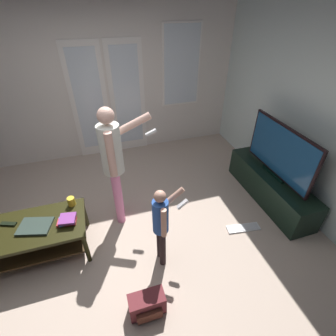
{
  "coord_description": "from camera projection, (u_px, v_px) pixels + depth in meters",
  "views": [
    {
      "loc": [
        0.05,
        -2.08,
        2.56
      ],
      "look_at": [
        0.76,
        0.19,
        0.87
      ],
      "focal_mm": 26.21,
      "sensor_mm": 36.0,
      "label": 1
    }
  ],
  "objects": [
    {
      "name": "backpack",
      "position": [
        147.0,
        305.0,
        2.36
      ],
      "size": [
        0.35,
        0.21,
        0.24
      ],
      "color": "maroon",
      "rests_on": "ground_plane"
    },
    {
      "name": "flat_screen_tv",
      "position": [
        280.0,
        152.0,
        3.3
      ],
      "size": [
        0.08,
        1.23,
        0.75
      ],
      "color": "black",
      "rests_on": "tv_stand"
    },
    {
      "name": "person_adult",
      "position": [
        114.0,
        159.0,
        2.9
      ],
      "size": [
        0.71,
        0.43,
        1.6
      ],
      "color": "pink",
      "rests_on": "ground_plane"
    },
    {
      "name": "coffee_table",
      "position": [
        38.0,
        233.0,
        2.79
      ],
      "size": [
        1.08,
        0.63,
        0.46
      ],
      "color": "black",
      "rests_on": "ground_plane"
    },
    {
      "name": "person_child",
      "position": [
        162.0,
        222.0,
        2.54
      ],
      "size": [
        0.43,
        0.29,
        1.05
      ],
      "color": "black",
      "rests_on": "ground_plane"
    },
    {
      "name": "dvd_remote_slim",
      "position": [
        9.0,
        224.0,
        2.72
      ],
      "size": [
        0.18,
        0.11,
        0.02
      ],
      "primitive_type": "cube",
      "rotation": [
        0.0,
        0.0,
        -0.36
      ],
      "color": "black",
      "rests_on": "coffee_table"
    },
    {
      "name": "laptop_closed",
      "position": [
        35.0,
        226.0,
        2.69
      ],
      "size": [
        0.39,
        0.33,
        0.03
      ],
      "primitive_type": "cube",
      "rotation": [
        0.0,
        0.0,
        -0.27
      ],
      "color": "#2F3C35",
      "rests_on": "coffee_table"
    },
    {
      "name": "tv_stand",
      "position": [
        270.0,
        186.0,
        3.64
      ],
      "size": [
        0.43,
        1.58,
        0.44
      ],
      "color": "black",
      "rests_on": "ground_plane"
    },
    {
      "name": "book_stack",
      "position": [
        67.0,
        220.0,
        2.73
      ],
      "size": [
        0.22,
        0.19,
        0.07
      ],
      "color": "red",
      "rests_on": "coffee_table"
    },
    {
      "name": "wall_right_plain",
      "position": [
        324.0,
        112.0,
        2.92
      ],
      "size": [
        0.06,
        4.65,
        2.81
      ],
      "color": "silver",
      "rests_on": "ground_plane"
    },
    {
      "name": "loose_keyboard",
      "position": [
        243.0,
        228.0,
        3.27
      ],
      "size": [
        0.45,
        0.19,
        0.02
      ],
      "color": "white",
      "rests_on": "ground_plane"
    },
    {
      "name": "ground_plane",
      "position": [
        115.0,
        243.0,
        3.09
      ],
      "size": [
        5.37,
        4.65,
        0.02
      ],
      "primitive_type": "cube",
      "color": "#BAA392"
    },
    {
      "name": "wall_back_with_doors",
      "position": [
        91.0,
        80.0,
        4.08
      ],
      "size": [
        5.37,
        0.09,
        2.84
      ],
      "color": "silver",
      "rests_on": "ground_plane"
    },
    {
      "name": "cup_near_edge",
      "position": [
        71.0,
        201.0,
        2.96
      ],
      "size": [
        0.09,
        0.09,
        0.11
      ],
      "primitive_type": "cylinder",
      "color": "gold",
      "rests_on": "coffee_table"
    }
  ]
}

